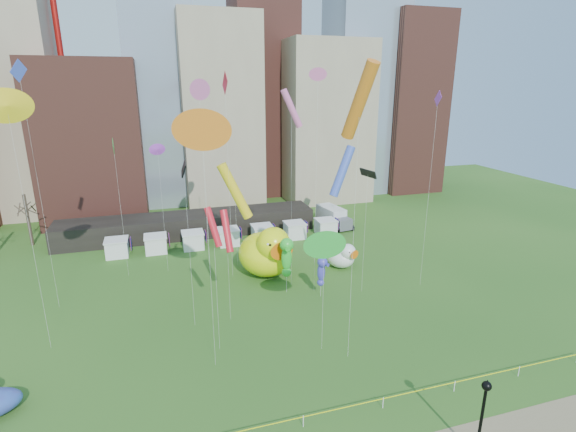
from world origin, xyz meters
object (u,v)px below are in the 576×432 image
object	(u,v)px
seahorse_purple	(322,269)
box_truck	(333,217)
big_duck	(267,252)
small_duck	(342,256)
seahorse_green	(287,254)
lamppost	(483,411)

from	to	relation	value
seahorse_purple	box_truck	size ratio (longest dim) A/B	0.62
big_duck	box_truck	distance (m)	21.54
small_duck	box_truck	distance (m)	16.74
small_duck	seahorse_green	size ratio (longest dim) A/B	0.76
big_duck	seahorse_purple	size ratio (longest dim) A/B	1.98
box_truck	lamppost	bearing A→B (deg)	-111.65
lamppost	box_truck	bearing A→B (deg)	78.40
big_duck	small_duck	bearing A→B (deg)	-13.36
seahorse_purple	box_truck	bearing A→B (deg)	40.47
seahorse_green	seahorse_purple	world-z (taller)	seahorse_green
seahorse_green	lamppost	xyz separation A→B (m)	(4.79, -24.68, -1.09)
seahorse_green	seahorse_purple	size ratio (longest dim) A/B	1.38
seahorse_purple	lamppost	world-z (taller)	lamppost
seahorse_purple	big_duck	bearing A→B (deg)	97.16
seahorse_green	box_truck	distance (m)	24.84
small_duck	box_truck	world-z (taller)	small_duck
small_duck	big_duck	bearing A→B (deg)	152.51
small_duck	seahorse_green	distance (m)	10.11
big_duck	box_truck	xyz separation A→B (m)	(15.00, 15.39, -1.48)
seahorse_purple	lamppost	distance (m)	22.62
big_duck	small_duck	xyz separation A→B (m)	(9.55, -0.44, -1.49)
lamppost	box_truck	size ratio (longest dim) A/B	0.75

